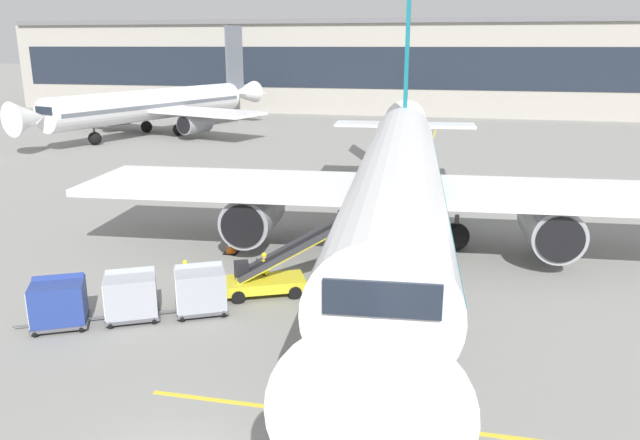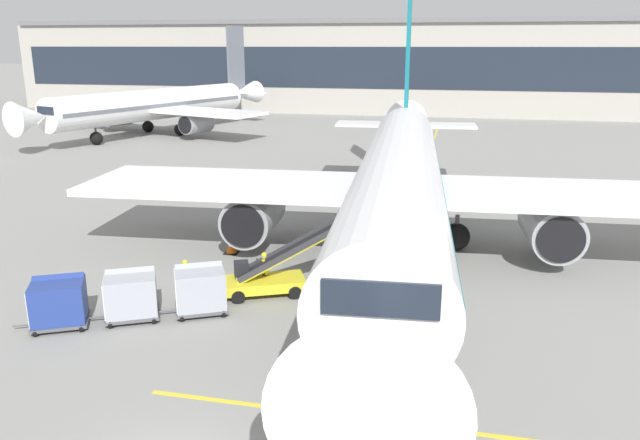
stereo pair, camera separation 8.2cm
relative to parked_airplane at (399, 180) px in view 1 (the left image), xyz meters
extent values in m
cylinder|color=white|center=(0.05, -0.74, 0.11)|extent=(6.37, 32.43, 4.06)
cube|color=#146B7A|center=(0.05, -0.74, 0.11)|extent=(6.32, 31.15, 0.49)
cone|color=white|center=(1.36, -18.83, 0.11)|extent=(4.14, 4.33, 3.86)
cone|color=white|center=(-1.34, 18.57, 0.41)|extent=(3.91, 6.73, 3.45)
cube|color=white|center=(-8.45, -0.54, -0.50)|extent=(15.73, 7.53, 0.36)
cylinder|color=#93969E|center=(-7.33, -1.11, -1.94)|extent=(2.81, 4.36, 2.52)
cylinder|color=black|center=(-7.17, -3.25, -1.94)|extent=(2.14, 0.27, 2.14)
cube|color=white|center=(8.44, 0.67, -0.50)|extent=(15.73, 7.53, 0.36)
cylinder|color=#93969E|center=(7.41, -0.05, -1.94)|extent=(2.81, 4.36, 2.52)
cylinder|color=black|center=(7.57, -2.18, -1.94)|extent=(2.14, 0.27, 2.14)
cube|color=#146B7A|center=(-1.22, 16.95, 5.75)|extent=(0.56, 3.88, 9.67)
cube|color=white|center=(-1.20, 16.63, 0.71)|extent=(10.57, 3.32, 0.20)
cube|color=#1E2633|center=(1.15, -16.00, 0.71)|extent=(2.97, 2.03, 0.89)
cylinder|color=#47474C|center=(0.75, -10.38, -2.51)|extent=(0.22, 0.22, 1.16)
sphere|color=black|center=(0.75, -10.38, -3.09)|extent=(1.42, 1.42, 1.42)
cylinder|color=#47474C|center=(-3.10, 0.65, -2.51)|extent=(0.22, 0.22, 1.16)
sphere|color=black|center=(-3.10, 0.65, -3.09)|extent=(1.42, 1.42, 1.42)
cylinder|color=#47474C|center=(2.98, 1.09, -2.51)|extent=(0.22, 0.22, 1.16)
sphere|color=black|center=(2.98, 1.09, -3.09)|extent=(1.42, 1.42, 1.42)
cube|color=gold|center=(-4.93, -6.88, -3.30)|extent=(3.76, 2.87, 0.44)
cube|color=black|center=(-5.93, -6.94, -2.73)|extent=(0.78, 0.76, 0.70)
cylinder|color=#333338|center=(-5.32, -6.66, -2.68)|extent=(0.08, 0.08, 0.80)
cube|color=gold|center=(-3.88, -6.40, -1.95)|extent=(4.70, 2.79, 2.39)
cube|color=black|center=(-3.88, -6.40, -1.86)|extent=(4.51, 2.60, 2.24)
cube|color=#333338|center=(-3.70, -6.80, -1.83)|extent=(4.30, 2.00, 2.42)
cube|color=#333338|center=(-4.07, -6.00, -1.83)|extent=(4.30, 2.00, 2.42)
cylinder|color=black|center=(-3.55, -7.05, -3.52)|extent=(0.59, 0.41, 0.56)
cylinder|color=black|center=(-4.16, -5.71, -3.52)|extent=(0.59, 0.41, 0.56)
cylinder|color=black|center=(-5.71, -8.04, -3.52)|extent=(0.59, 0.41, 0.56)
cylinder|color=black|center=(-6.32, -6.70, -3.52)|extent=(0.59, 0.41, 0.56)
cube|color=#515156|center=(-6.84, -9.21, -3.59)|extent=(2.51, 2.34, 0.12)
cylinder|color=#4C4C51|center=(-8.03, -9.83, -3.60)|extent=(0.65, 0.38, 0.07)
cube|color=#9EA3AD|center=(-6.84, -9.21, -2.78)|extent=(2.38, 2.20, 1.50)
cube|color=#9EA3AD|center=(-7.02, -8.85, -2.25)|extent=(2.03, 1.57, 0.74)
cube|color=silver|center=(-7.69, -9.66, -2.78)|extent=(0.69, 1.29, 1.38)
sphere|color=black|center=(-7.86, -8.98, -3.65)|extent=(0.30, 0.30, 0.30)
sphere|color=black|center=(-7.23, -10.18, -3.65)|extent=(0.30, 0.30, 0.30)
sphere|color=black|center=(-6.44, -8.24, -3.65)|extent=(0.30, 0.30, 0.30)
sphere|color=black|center=(-5.81, -9.45, -3.65)|extent=(0.30, 0.30, 0.30)
cube|color=#515156|center=(-9.22, -10.36, -3.59)|extent=(2.51, 2.34, 0.12)
cylinder|color=#4C4C51|center=(-10.42, -10.98, -3.60)|extent=(0.65, 0.38, 0.07)
cube|color=#9EA3AD|center=(-9.22, -10.36, -2.78)|extent=(2.38, 2.20, 1.50)
cube|color=#9EA3AD|center=(-9.40, -9.99, -2.25)|extent=(2.03, 1.57, 0.74)
cube|color=silver|center=(-10.07, -10.80, -2.78)|extent=(0.69, 1.29, 1.38)
sphere|color=black|center=(-10.24, -10.12, -3.65)|extent=(0.30, 0.30, 0.30)
sphere|color=black|center=(-9.61, -11.33, -3.65)|extent=(0.30, 0.30, 0.30)
sphere|color=black|center=(-8.82, -9.39, -3.65)|extent=(0.30, 0.30, 0.30)
sphere|color=black|center=(-8.19, -10.60, -3.65)|extent=(0.30, 0.30, 0.30)
cube|color=#515156|center=(-11.53, -11.59, -3.59)|extent=(2.51, 2.34, 0.12)
cylinder|color=#4C4C51|center=(-12.73, -12.21, -3.60)|extent=(0.65, 0.38, 0.07)
cube|color=navy|center=(-11.53, -11.59, -2.78)|extent=(2.38, 2.20, 1.50)
cube|color=navy|center=(-11.72, -11.22, -2.25)|extent=(2.03, 1.57, 0.74)
cube|color=silver|center=(-12.39, -12.03, -2.78)|extent=(0.69, 1.29, 1.38)
sphere|color=black|center=(-12.56, -11.35, -3.65)|extent=(0.30, 0.30, 0.30)
sphere|color=black|center=(-11.93, -12.56, -3.65)|extent=(0.30, 0.30, 0.30)
sphere|color=black|center=(-11.13, -10.62, -3.65)|extent=(0.30, 0.30, 0.30)
sphere|color=black|center=(-10.51, -11.83, -3.65)|extent=(0.30, 0.30, 0.30)
cylinder|color=#514C42|center=(-7.90, -8.15, -3.37)|extent=(0.15, 0.15, 0.86)
cylinder|color=#514C42|center=(-8.04, -8.04, -3.37)|extent=(0.15, 0.15, 0.86)
cube|color=orange|center=(-7.97, -8.10, -2.65)|extent=(0.45, 0.42, 0.58)
cube|color=white|center=(-8.05, -8.20, -2.65)|extent=(0.28, 0.21, 0.08)
sphere|color=brown|center=(-7.97, -8.10, -2.24)|extent=(0.21, 0.21, 0.21)
sphere|color=yellow|center=(-7.97, -8.10, -2.17)|extent=(0.23, 0.23, 0.23)
cylinder|color=orange|center=(-7.78, -8.24, -2.70)|extent=(0.09, 0.09, 0.56)
cylinder|color=orange|center=(-8.16, -7.95, -2.70)|extent=(0.09, 0.09, 0.56)
cylinder|color=#333847|center=(-5.00, -6.54, -3.37)|extent=(0.15, 0.15, 0.86)
cylinder|color=#333847|center=(-5.11, -6.39, -3.37)|extent=(0.15, 0.15, 0.86)
cube|color=yellow|center=(-5.06, -6.46, -2.65)|extent=(0.42, 0.45, 0.58)
cube|color=white|center=(-5.16, -6.54, -2.65)|extent=(0.21, 0.28, 0.08)
sphere|color=beige|center=(-5.06, -6.46, -2.24)|extent=(0.21, 0.21, 0.21)
sphere|color=yellow|center=(-5.06, -6.46, -2.17)|extent=(0.23, 0.23, 0.23)
cylinder|color=yellow|center=(-4.92, -6.66, -2.70)|extent=(0.09, 0.09, 0.56)
cylinder|color=yellow|center=(-5.20, -6.27, -2.70)|extent=(0.09, 0.09, 0.56)
cube|color=black|center=(-5.61, -5.07, -3.77)|extent=(0.57, 0.57, 0.05)
cone|color=orange|center=(-5.61, -5.07, -3.45)|extent=(0.46, 0.46, 0.60)
cylinder|color=white|center=(-5.61, -5.07, -3.42)|extent=(0.25, 0.25, 0.07)
cube|color=black|center=(-7.94, -0.45, -3.77)|extent=(0.58, 0.58, 0.05)
cone|color=orange|center=(-7.94, -0.45, -3.44)|extent=(0.46, 0.46, 0.61)
cylinder|color=white|center=(-7.94, -0.45, -3.41)|extent=(0.25, 0.25, 0.07)
cube|color=black|center=(-8.26, -2.06, -3.77)|extent=(0.68, 0.68, 0.05)
cone|color=orange|center=(-8.26, -2.06, -3.39)|extent=(0.54, 0.54, 0.71)
cylinder|color=white|center=(-8.26, -2.06, -3.35)|extent=(0.30, 0.30, 0.09)
cube|color=yellow|center=(0.05, -0.74, -3.79)|extent=(0.20, 110.00, 0.01)
cube|color=yellow|center=(0.05, -15.07, -3.79)|extent=(12.00, 0.20, 0.01)
cube|color=#A8A399|center=(1.29, 72.39, 2.88)|extent=(142.02, 18.58, 13.35)
cube|color=#1E2633|center=(1.29, 63.05, 3.21)|extent=(137.76, 0.10, 6.01)
cube|color=slate|center=(1.29, 70.53, 9.90)|extent=(140.60, 15.79, 0.70)
cylinder|color=white|center=(-32.29, 36.57, -0.21)|extent=(12.40, 27.86, 3.53)
cube|color=slate|center=(-32.29, 36.57, -0.21)|extent=(12.07, 26.80, 0.42)
cone|color=white|center=(-37.38, 21.53, -0.21)|extent=(4.31, 4.42, 3.35)
cone|color=white|center=(-26.86, 52.60, 0.06)|extent=(4.65, 6.31, 3.00)
cube|color=white|center=(-39.08, 39.61, -0.73)|extent=(14.51, 9.65, 0.36)
cylinder|color=#93969E|center=(-38.36, 38.77, -2.01)|extent=(3.25, 4.18, 2.19)
cylinder|color=black|center=(-38.96, 36.99, -2.01)|extent=(1.80, 0.71, 1.86)
cube|color=white|center=(-25.05, 34.86, -0.73)|extent=(14.51, 9.65, 0.36)
cylinder|color=#93969E|center=(-26.13, 34.63, -2.01)|extent=(3.25, 4.18, 2.19)
cylinder|color=black|center=(-26.73, 32.84, -2.01)|extent=(1.80, 0.71, 1.86)
cube|color=slate|center=(-27.31, 51.27, 4.73)|extent=(1.35, 3.30, 8.47)
cube|color=white|center=(-27.40, 51.00, 0.32)|extent=(9.36, 5.06, 0.20)
cube|color=#1E2633|center=(-36.59, 23.87, 0.32)|extent=(2.85, 2.30, 0.78)
cylinder|color=#47474C|center=(-35.01, 28.55, -2.54)|extent=(0.22, 0.22, 1.13)
sphere|color=black|center=(-35.01, 28.55, -3.10)|extent=(1.39, 1.39, 1.39)
cylinder|color=#47474C|center=(-34.34, 38.75, -2.54)|extent=(0.22, 0.22, 1.13)
sphere|color=black|center=(-34.34, 38.75, -3.10)|extent=(1.39, 1.39, 1.39)
cylinder|color=#47474C|center=(-29.33, 37.05, -2.54)|extent=(0.22, 0.22, 1.13)
sphere|color=black|center=(-29.33, 37.05, -3.10)|extent=(1.39, 1.39, 1.39)
camera|label=1|loc=(2.73, -30.43, 6.53)|focal=34.72mm
camera|label=2|loc=(2.81, -30.42, 6.53)|focal=34.72mm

